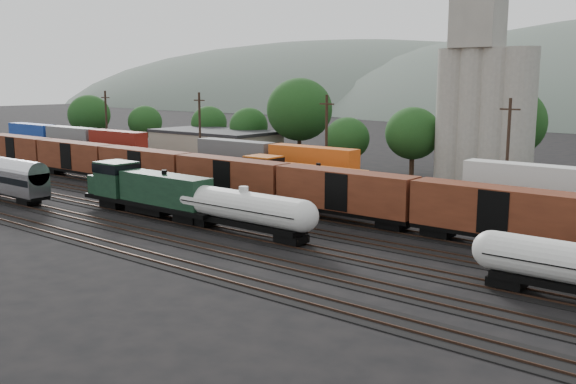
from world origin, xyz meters
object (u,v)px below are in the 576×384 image
Objects in this scene: green_locomotive at (144,189)px; orange_locomotive at (295,180)px; grain_silo at (483,100)px; tank_car_a at (244,208)px.

orange_locomotive is (8.04, 15.00, -0.09)m from green_locomotive.
green_locomotive is 0.65× the size of grain_silo.
grain_silo reaches higher than tank_car_a.
orange_locomotive is 29.49m from grain_silo.
green_locomotive is 45.98m from grain_silo.
orange_locomotive is (-6.02, 15.00, 0.19)m from tank_car_a.
grain_silo is (10.99, 26.00, 8.54)m from orange_locomotive.
grain_silo is (4.97, 41.00, 8.73)m from tank_car_a.
green_locomotive is 0.98× the size of orange_locomotive.
green_locomotive is at bearing -118.20° from orange_locomotive.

